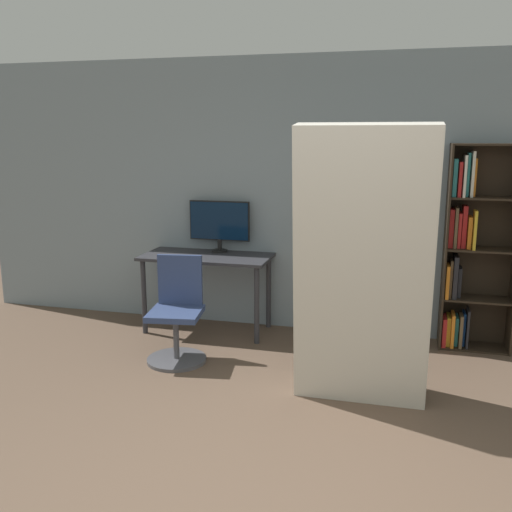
{
  "coord_description": "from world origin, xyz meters",
  "views": [
    {
      "loc": [
        0.52,
        -2.3,
        1.94
      ],
      "look_at": [
        -0.53,
        1.78,
        1.05
      ],
      "focal_mm": 40.0,
      "sensor_mm": 36.0,
      "label": 1
    }
  ],
  "objects_px": {
    "monitor": "(219,222)",
    "mattress_near": "(364,270)",
    "office_chair": "(177,319)",
    "mattress_far": "(366,263)",
    "bookshelf": "(470,251)"
  },
  "relations": [
    {
      "from": "monitor",
      "to": "office_chair",
      "type": "relative_size",
      "value": 0.69
    },
    {
      "from": "monitor",
      "to": "mattress_near",
      "type": "distance_m",
      "value": 2.13
    },
    {
      "from": "office_chair",
      "to": "monitor",
      "type": "bearing_deg",
      "value": 85.93
    },
    {
      "from": "mattress_near",
      "to": "mattress_far",
      "type": "height_order",
      "value": "mattress_near"
    },
    {
      "from": "office_chair",
      "to": "mattress_near",
      "type": "height_order",
      "value": "mattress_near"
    },
    {
      "from": "monitor",
      "to": "mattress_far",
      "type": "relative_size",
      "value": 0.31
    },
    {
      "from": "monitor",
      "to": "office_chair",
      "type": "distance_m",
      "value": 1.23
    },
    {
      "from": "mattress_near",
      "to": "office_chair",
      "type": "bearing_deg",
      "value": 164.03
    },
    {
      "from": "mattress_near",
      "to": "mattress_far",
      "type": "xyz_separation_m",
      "value": [
        0.0,
        0.21,
        -0.0
      ]
    },
    {
      "from": "bookshelf",
      "to": "mattress_far",
      "type": "bearing_deg",
      "value": -125.21
    },
    {
      "from": "mattress_near",
      "to": "monitor",
      "type": "bearing_deg",
      "value": 136.54
    },
    {
      "from": "office_chair",
      "to": "mattress_far",
      "type": "height_order",
      "value": "mattress_far"
    },
    {
      "from": "monitor",
      "to": "mattress_near",
      "type": "relative_size",
      "value": 0.31
    },
    {
      "from": "mattress_far",
      "to": "monitor",
      "type": "bearing_deg",
      "value": 141.04
    },
    {
      "from": "monitor",
      "to": "bookshelf",
      "type": "distance_m",
      "value": 2.42
    }
  ]
}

